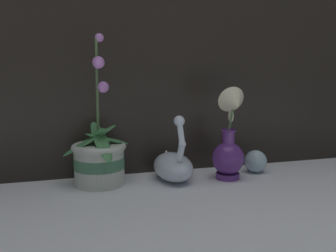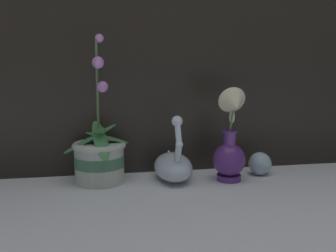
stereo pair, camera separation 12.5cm
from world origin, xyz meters
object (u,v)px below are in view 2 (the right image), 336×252
(swan_figurine, at_px, (173,165))
(blue_vase, at_px, (230,147))
(glass_sphere, at_px, (260,164))
(orchid_potted_plant, at_px, (99,156))

(swan_figurine, distance_m, blue_vase, 0.19)
(swan_figurine, xyz_separation_m, glass_sphere, (0.30, 0.00, -0.01))
(swan_figurine, relative_size, blue_vase, 0.72)
(orchid_potted_plant, relative_size, swan_figurine, 2.11)
(orchid_potted_plant, xyz_separation_m, glass_sphere, (0.54, -0.01, -0.05))
(glass_sphere, bearing_deg, swan_figurine, -179.13)
(swan_figurine, bearing_deg, orchid_potted_plant, 175.86)
(swan_figurine, height_order, blue_vase, blue_vase)
(glass_sphere, bearing_deg, orchid_potted_plant, 178.67)
(orchid_potted_plant, height_order, swan_figurine, orchid_potted_plant)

